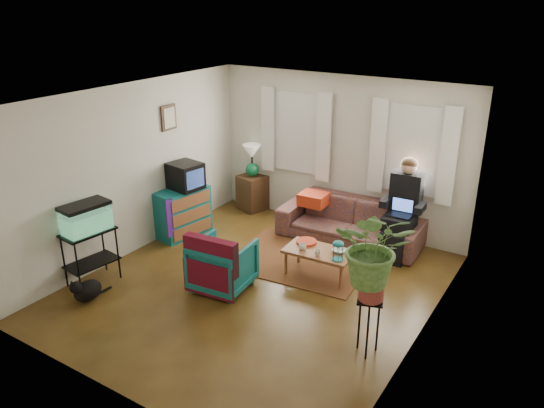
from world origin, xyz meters
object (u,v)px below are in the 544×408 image
Objects in this scene: side_table at (252,193)px; plant_stand at (368,326)px; sofa at (351,215)px; armchair at (223,262)px; dresser at (183,212)px; aquarium_stand at (91,257)px; coffee_table at (319,263)px.

plant_stand is (3.50, -2.86, 0.02)m from side_table.
sofa is 3.03× the size of armchair.
side_table is 0.86× the size of armchair.
sofa reaches higher than armchair.
side_table is 0.73× the size of dresser.
plant_stand is at bearing -39.25° from side_table.
aquarium_stand reaches higher than coffee_table.
dresser reaches higher than coffee_table.
sofa is 4.01m from aquarium_stand.
dresser is 1.14× the size of aquarium_stand.
side_table is 2.87m from armchair.
dresser is 1.91m from armchair.
armchair reaches higher than plant_stand.
armchair is at bearing 172.76° from plant_stand.
sofa reaches higher than plant_stand.
side_table is at bearing 91.91° from aquarium_stand.
dresser is (-2.45, -1.28, -0.05)m from sofa.
aquarium_stand is at bearing -130.49° from sofa.
aquarium_stand is 3.18m from coffee_table.
side_table is at bearing -69.14° from armchair.
plant_stand is (1.39, -2.58, -0.10)m from sofa.
dresser reaches higher than side_table.
coffee_table is 1.81m from plant_stand.
plant_stand reaches higher than side_table.
aquarium_stand is at bearing -81.17° from dresser.
armchair is at bearing -112.76° from sofa.
dresser is 0.92× the size of coffee_table.
sofa is at bearing -7.53° from side_table.
armchair is at bearing -63.83° from side_table.
sofa is 3.29× the size of plant_stand.
armchair is at bearing -137.02° from coffee_table.
side_table is 0.84× the size of aquarium_stand.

